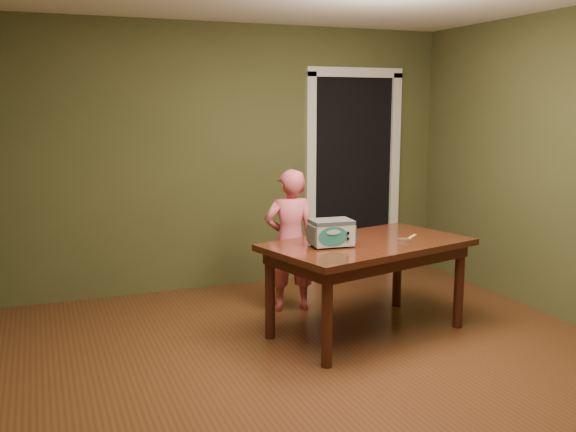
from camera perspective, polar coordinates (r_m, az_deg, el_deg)
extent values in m
plane|color=brown|center=(4.46, 5.22, -14.18)|extent=(5.00, 5.00, 0.00)
cube|color=#4D4E2A|center=(6.43, -4.67, 5.22)|extent=(4.50, 0.02, 2.60)
cube|color=black|center=(7.20, 4.62, 3.71)|extent=(0.90, 0.60, 2.10)
cube|color=black|center=(6.92, 5.76, 3.45)|extent=(0.90, 0.02, 2.10)
cube|color=white|center=(6.70, 2.01, 3.28)|extent=(0.10, 0.06, 2.20)
cube|color=white|center=(7.15, 9.39, 3.57)|extent=(0.10, 0.06, 2.20)
cube|color=white|center=(6.88, 5.98, 12.58)|extent=(1.10, 0.06, 0.10)
cube|color=#36180C|center=(5.11, 7.11, -2.54)|extent=(1.77, 1.27, 0.05)
cube|color=#38160E|center=(5.12, 7.09, -3.36)|extent=(1.63, 1.13, 0.10)
cylinder|color=#38160E|center=(4.51, 3.49, -9.12)|extent=(0.08, 0.08, 0.70)
cylinder|color=#38160E|center=(5.04, -1.61, -7.04)|extent=(0.08, 0.08, 0.70)
cylinder|color=#38160E|center=(5.47, 14.96, -6.03)|extent=(0.08, 0.08, 0.70)
cylinder|color=#38160E|center=(5.91, 9.69, -4.64)|extent=(0.08, 0.08, 0.70)
cylinder|color=#4C4F54|center=(4.79, 2.79, -2.91)|extent=(0.02, 0.02, 0.01)
cylinder|color=#4C4F54|center=(4.94, 2.14, -2.51)|extent=(0.02, 0.02, 0.01)
cylinder|color=#4C4F54|center=(4.88, 5.58, -2.71)|extent=(0.02, 0.02, 0.01)
cylinder|color=#4C4F54|center=(5.03, 4.86, -2.32)|extent=(0.02, 0.02, 0.01)
cube|color=silver|center=(4.89, 3.86, -1.55)|extent=(0.32, 0.24, 0.17)
cube|color=#4C4F54|center=(4.87, 3.87, -0.49)|extent=(0.33, 0.25, 0.03)
cube|color=#4C4F54|center=(4.84, 2.10, -1.66)|extent=(0.03, 0.20, 0.13)
cube|color=#4C4F54|center=(4.95, 5.59, -1.44)|extent=(0.03, 0.20, 0.13)
ellipsoid|color=teal|center=(4.78, 4.05, -1.82)|extent=(0.23, 0.02, 0.15)
cylinder|color=black|center=(4.82, 5.37, -1.51)|extent=(0.02, 0.01, 0.02)
cylinder|color=black|center=(4.83, 5.36, -2.03)|extent=(0.02, 0.01, 0.02)
cylinder|color=silver|center=(5.15, 10.22, -2.12)|extent=(0.10, 0.10, 0.02)
cylinder|color=#52301B|center=(5.15, 10.22, -2.04)|extent=(0.09, 0.09, 0.01)
cube|color=#D2B85B|center=(5.34, 10.99, -1.80)|extent=(0.15, 0.14, 0.01)
imported|color=#DF5C6A|center=(5.66, 0.20, -2.20)|extent=(0.50, 0.37, 1.27)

